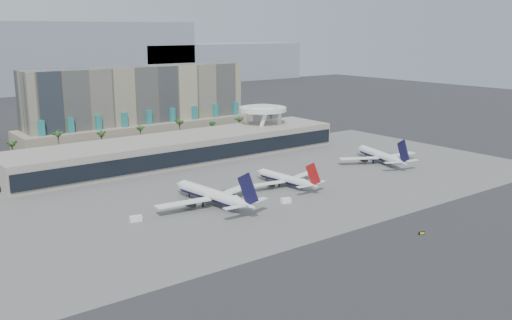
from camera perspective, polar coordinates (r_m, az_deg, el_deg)
ground at (r=197.04m, az=8.92°, el=-5.79°), size 900.00×900.00×0.00m
apron_pad at (r=236.48m, az=-0.72°, el=-2.43°), size 260.00×130.00×0.06m
mountain_ridge at (r=620.88m, az=-22.31°, el=8.99°), size 680.00×60.00×70.00m
hotel at (r=338.92m, az=-11.54°, el=4.91°), size 140.00×30.00×42.00m
terminal at (r=279.68m, az=-7.45°, el=1.25°), size 170.00×32.50×14.50m
saucer_structure at (r=313.01m, az=0.68°, el=4.82°), size 26.00×26.00×21.89m
palm_row at (r=312.57m, az=-9.60°, el=3.15°), size 157.80×2.80×13.10m
airliner_left at (r=208.07m, az=-4.43°, el=-3.48°), size 44.91×46.43×16.04m
airliner_centre at (r=233.02m, az=2.93°, el=-1.87°), size 35.60×36.74×12.68m
airliner_right at (r=279.04m, az=12.33°, el=0.44°), size 40.37×41.83×14.83m
service_vehicle_a at (r=195.52m, az=-11.93°, el=-5.76°), size 4.35×2.82×1.96m
service_vehicle_b at (r=211.42m, az=3.00°, el=-4.07°), size 4.06×3.00×1.87m
taxiway_sign at (r=187.17m, az=16.24°, el=-7.03°), size 2.15×0.97×0.99m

